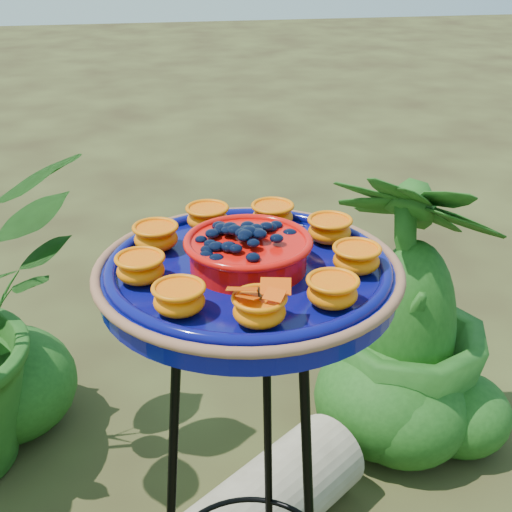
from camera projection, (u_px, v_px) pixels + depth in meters
The scene contains 3 objects.
tripod_stand at pixel (249, 466), 1.33m from camera, with size 0.45×0.45×0.95m.
feeder_dish at pixel (248, 269), 1.15m from camera, with size 0.63×0.63×0.11m.
shrub_back_right at pixel (411, 305), 2.14m from camera, with size 0.50×0.50×0.88m, color #194712.
Camera 1 is at (-0.02, -1.10, 1.51)m, focal length 50.00 mm.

